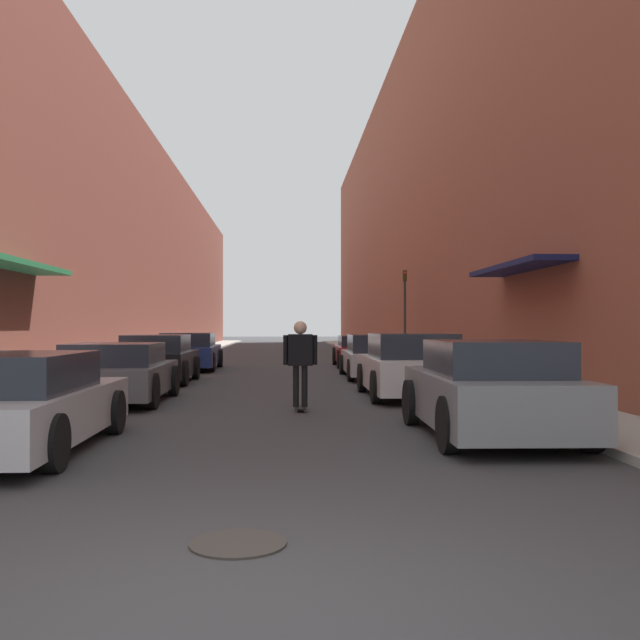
# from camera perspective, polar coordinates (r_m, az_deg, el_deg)

# --- Properties ---
(ground) EXTENTS (150.57, 150.57, 0.00)m
(ground) POSITION_cam_1_polar(r_m,az_deg,el_deg) (31.32, -3.36, -3.36)
(ground) COLOR #38383A
(curb_strip_left) EXTENTS (1.80, 68.44, 0.12)m
(curb_strip_left) POSITION_cam_1_polar(r_m,az_deg,el_deg) (38.53, -10.85, -2.72)
(curb_strip_left) COLOR #A3A099
(curb_strip_left) RESTS_ON ground
(curb_strip_right) EXTENTS (1.80, 68.44, 0.12)m
(curb_strip_right) POSITION_cam_1_polar(r_m,az_deg,el_deg) (38.45, 4.34, -2.74)
(curb_strip_right) COLOR #A3A099
(curb_strip_right) RESTS_ON ground
(building_row_left) EXTENTS (4.90, 68.44, 10.76)m
(building_row_left) POSITION_cam_1_polar(r_m,az_deg,el_deg) (39.19, -15.05, 5.11)
(building_row_left) COLOR brown
(building_row_left) RESTS_ON ground
(building_row_right) EXTENTS (4.90, 68.44, 15.69)m
(building_row_right) POSITION_cam_1_polar(r_m,az_deg,el_deg) (39.39, 8.57, 8.68)
(building_row_right) COLOR brown
(building_row_right) RESTS_ON ground
(parked_car_left_0) EXTENTS (2.03, 4.42, 1.23)m
(parked_car_left_0) POSITION_cam_1_polar(r_m,az_deg,el_deg) (9.69, -23.37, -6.18)
(parked_car_left_0) COLOR #B7B7BC
(parked_car_left_0) RESTS_ON ground
(parked_car_left_1) EXTENTS (2.08, 4.14, 1.22)m
(parked_car_left_1) POSITION_cam_1_polar(r_m,az_deg,el_deg) (15.18, -15.95, -4.12)
(parked_car_left_1) COLOR #515459
(parked_car_left_1) RESTS_ON ground
(parked_car_left_2) EXTENTS (1.96, 4.01, 1.33)m
(parked_car_left_2) POSITION_cam_1_polar(r_m,az_deg,el_deg) (20.17, -12.87, -3.10)
(parked_car_left_2) COLOR black
(parked_car_left_2) RESTS_ON ground
(parked_car_left_3) EXTENTS (2.09, 4.80, 1.33)m
(parked_car_left_3) POSITION_cam_1_polar(r_m,az_deg,el_deg) (25.98, -10.42, -2.51)
(parked_car_left_3) COLOR navy
(parked_car_left_3) RESTS_ON ground
(parked_car_right_0) EXTENTS (1.96, 4.19, 1.36)m
(parked_car_right_0) POSITION_cam_1_polar(r_m,az_deg,el_deg) (10.33, 13.48, -5.48)
(parked_car_right_0) COLOR gray
(parked_car_right_0) RESTS_ON ground
(parked_car_right_1) EXTENTS (2.04, 4.16, 1.40)m
(parked_car_right_1) POSITION_cam_1_polar(r_m,az_deg,el_deg) (15.76, 7.27, -3.73)
(parked_car_right_1) COLOR silver
(parked_car_right_1) RESTS_ON ground
(parked_car_right_2) EXTENTS (1.95, 4.79, 1.31)m
(parked_car_right_2) POSITION_cam_1_polar(r_m,az_deg,el_deg) (21.64, 4.47, -2.97)
(parked_car_right_2) COLOR #B7B7BC
(parked_car_right_2) RESTS_ON ground
(parked_car_right_3) EXTENTS (1.87, 4.16, 1.20)m
(parked_car_right_3) POSITION_cam_1_polar(r_m,az_deg,el_deg) (27.57, 3.15, -2.51)
(parked_car_right_3) COLOR maroon
(parked_car_right_3) RESTS_ON ground
(skateboarder) EXTENTS (0.63, 0.78, 1.66)m
(skateboarder) POSITION_cam_1_polar(r_m,az_deg,el_deg) (13.20, -1.59, -2.87)
(skateboarder) COLOR black
(skateboarder) RESTS_ON ground
(manhole_cover) EXTENTS (0.70, 0.70, 0.02)m
(manhole_cover) POSITION_cam_1_polar(r_m,az_deg,el_deg) (5.37, -6.57, -17.33)
(manhole_cover) COLOR #332D28
(manhole_cover) RESTS_ON ground
(traffic_light) EXTENTS (0.16, 0.22, 3.75)m
(traffic_light) POSITION_cam_1_polar(r_m,az_deg,el_deg) (29.66, 6.80, 1.16)
(traffic_light) COLOR #2D2D2D
(traffic_light) RESTS_ON curb_strip_right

